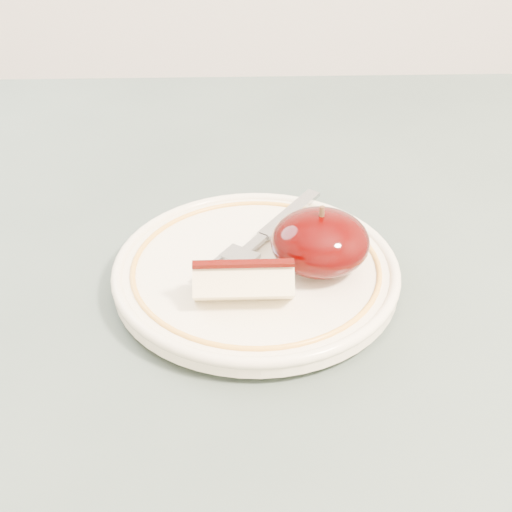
{
  "coord_description": "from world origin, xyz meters",
  "views": [
    {
      "loc": [
        0.05,
        -0.46,
        1.09
      ],
      "look_at": [
        0.06,
        -0.01,
        0.78
      ],
      "focal_mm": 50.0,
      "sensor_mm": 36.0,
      "label": 1
    }
  ],
  "objects_px": {
    "plate": "(256,271)",
    "fork": "(262,237)",
    "table": "(183,362)",
    "apple_half": "(320,242)"
  },
  "relations": [
    {
      "from": "table",
      "to": "apple_half",
      "type": "xyz_separation_m",
      "value": [
        0.11,
        -0.01,
        0.13
      ]
    },
    {
      "from": "plate",
      "to": "fork",
      "type": "distance_m",
      "value": 0.04
    },
    {
      "from": "table",
      "to": "fork",
      "type": "xyz_separation_m",
      "value": [
        0.07,
        0.03,
        0.11
      ]
    },
    {
      "from": "apple_half",
      "to": "fork",
      "type": "height_order",
      "value": "apple_half"
    },
    {
      "from": "table",
      "to": "apple_half",
      "type": "distance_m",
      "value": 0.17
    },
    {
      "from": "table",
      "to": "apple_half",
      "type": "bearing_deg",
      "value": -4.19
    },
    {
      "from": "plate",
      "to": "fork",
      "type": "xyz_separation_m",
      "value": [
        0.01,
        0.03,
        0.01
      ]
    },
    {
      "from": "table",
      "to": "fork",
      "type": "relative_size",
      "value": 6.17
    },
    {
      "from": "table",
      "to": "plate",
      "type": "relative_size",
      "value": 3.98
    },
    {
      "from": "apple_half",
      "to": "fork",
      "type": "distance_m",
      "value": 0.06
    }
  ]
}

